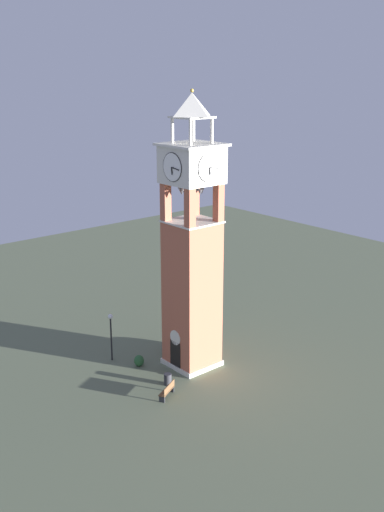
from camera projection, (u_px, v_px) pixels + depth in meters
name	position (u px, v px, depth m)	size (l,w,h in m)	color
ground	(192.00, 364.00, 44.80)	(80.00, 80.00, 0.00)	#5B664C
clock_tower	(192.00, 258.00, 42.43)	(3.71, 3.71, 19.54)	#AD5B42
park_bench	(167.00, 390.00, 40.06)	(1.11, 1.63, 0.95)	brown
lamp_post	(111.00, 328.00, 44.65)	(0.36, 0.36, 3.66)	black
trash_bin	(168.00, 379.00, 41.71)	(0.52, 0.52, 0.80)	#2D2D33
shrub_near_entry	(139.00, 361.00, 44.33)	(0.73, 0.73, 0.84)	#28562D
shrub_left_of_tower	(187.00, 343.00, 47.04)	(1.19, 1.19, 0.97)	#28562D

